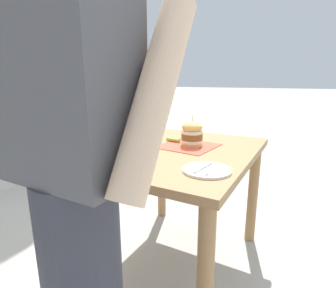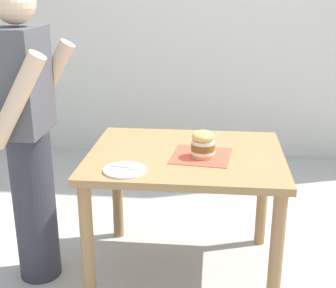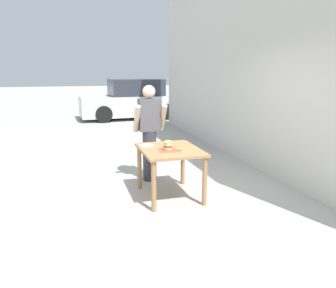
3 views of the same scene
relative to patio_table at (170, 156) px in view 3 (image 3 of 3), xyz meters
name	(u,v)px [view 3 (image 3 of 3)]	position (x,y,z in m)	size (l,w,h in m)	color
ground_plane	(170,196)	(0.00, 0.00, -0.64)	(80.00, 80.00, 0.00)	#ADAAA3
patio_table	(170,156)	(0.00, 0.00, 0.00)	(0.88, 1.09, 0.77)	#9E7247
serving_paper	(169,150)	(-0.04, -0.09, 0.13)	(0.32, 0.32, 0.00)	#D64C38
sandwich	(168,145)	(-0.06, -0.10, 0.20)	(0.13, 0.13, 0.19)	#E5B25B
pickle_spear	(178,149)	(0.09, -0.14, 0.14)	(0.02, 0.02, 0.10)	#8EA83D
side_plate_with_forks	(146,145)	(-0.30, 0.29, 0.13)	(0.22, 0.22, 0.02)	white
diner_across_table	(149,132)	(-0.12, 0.86, 0.24)	(0.55, 0.35, 1.69)	#33333D
building_wall	(242,30)	(2.24, 2.04, 2.15)	(0.30, 10.00, 5.59)	beige
parked_car_near_curb	(256,100)	(6.26, 7.84, 0.08)	(4.33, 2.10, 1.60)	silver
parked_car_mid_block	(133,101)	(1.08, 8.77, 0.08)	(4.27, 1.97, 1.60)	silver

